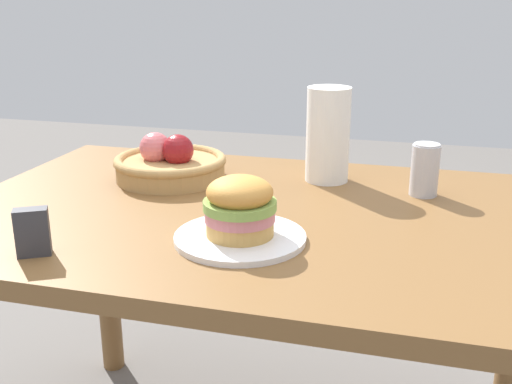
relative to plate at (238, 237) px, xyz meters
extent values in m
cube|color=brown|center=(0.00, 0.18, -0.03)|extent=(1.40, 0.90, 0.04)
cylinder|color=brown|center=(-0.62, 0.55, -0.40)|extent=(0.07, 0.07, 0.71)
cylinder|color=white|center=(0.00, 0.00, 0.00)|extent=(0.26, 0.26, 0.01)
cylinder|color=tan|center=(0.00, 0.00, 0.02)|extent=(0.13, 0.13, 0.03)
cylinder|color=#C67075|center=(0.00, 0.00, 0.05)|extent=(0.14, 0.14, 0.02)
cylinder|color=#84A84C|center=(0.00, 0.00, 0.07)|extent=(0.14, 0.14, 0.02)
ellipsoid|color=gold|center=(0.00, 0.00, 0.09)|extent=(0.13, 0.13, 0.06)
cylinder|color=silver|center=(0.35, 0.39, 0.05)|extent=(0.07, 0.07, 0.12)
cylinder|color=silver|center=(0.35, 0.39, 0.12)|extent=(0.06, 0.06, 0.00)
cylinder|color=tan|center=(-0.29, 0.35, 0.02)|extent=(0.28, 0.28, 0.05)
torus|color=tan|center=(-0.29, 0.35, 0.04)|extent=(0.29, 0.29, 0.02)
sphere|color=maroon|center=(-0.27, 0.35, 0.07)|extent=(0.08, 0.08, 0.08)
sphere|color=#D16066|center=(-0.33, 0.35, 0.07)|extent=(0.08, 0.08, 0.08)
cylinder|color=white|center=(0.10, 0.45, 0.11)|extent=(0.11, 0.11, 0.24)
cube|color=#333338|center=(-0.34, -0.17, 0.04)|extent=(0.07, 0.06, 0.09)
camera|label=1|loc=(0.32, -1.05, 0.45)|focal=42.55mm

